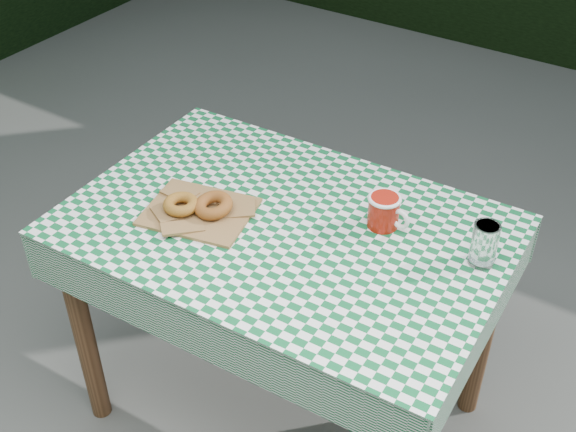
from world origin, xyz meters
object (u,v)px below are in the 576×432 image
(table, at_px, (285,326))
(paper_bag, at_px, (199,211))
(coffee_mug, at_px, (384,211))
(drinking_glass, at_px, (484,244))

(table, xyz_separation_m, paper_bag, (-0.22, -0.08, 0.39))
(coffee_mug, bearing_deg, drinking_glass, 7.61)
(coffee_mug, height_order, drinking_glass, drinking_glass)
(table, height_order, coffee_mug, coffee_mug)
(paper_bag, distance_m, coffee_mug, 0.49)
(table, bearing_deg, drinking_glass, 13.39)
(table, height_order, drinking_glass, drinking_glass)
(table, height_order, paper_bag, paper_bag)
(table, relative_size, coffee_mug, 6.94)
(drinking_glass, bearing_deg, table, -164.86)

